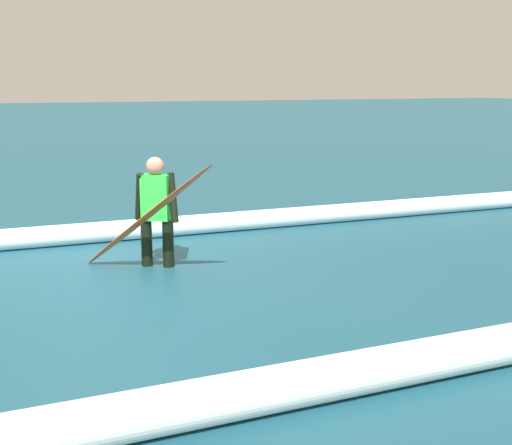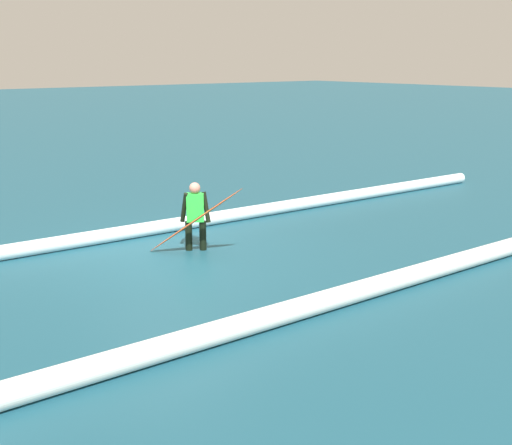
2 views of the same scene
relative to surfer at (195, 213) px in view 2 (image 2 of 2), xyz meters
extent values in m
plane|color=#1A4C5E|center=(0.62, 0.02, -0.76)|extent=(149.24, 149.24, 0.00)
cylinder|color=black|center=(-0.12, 0.08, -0.46)|extent=(0.14, 0.14, 0.59)
cylinder|color=black|center=(0.12, -0.08, -0.46)|extent=(0.14, 0.14, 0.59)
cube|color=#2DD83F|center=(0.00, 0.00, 0.11)|extent=(0.39, 0.36, 0.56)
sphere|color=tan|center=(0.00, 0.00, 0.50)|extent=(0.22, 0.22, 0.22)
cylinder|color=black|center=(-0.18, 0.12, 0.11)|extent=(0.09, 0.24, 0.61)
cylinder|color=black|center=(0.18, -0.12, 0.11)|extent=(0.09, 0.25, 0.61)
ellipsoid|color=#E55926|center=(0.22, 0.32, -0.06)|extent=(1.30, 1.76, 1.42)
ellipsoid|color=black|center=(0.22, 0.32, -0.06)|extent=(0.96, 1.36, 1.15)
cylinder|color=white|center=(0.58, -1.59, -0.61)|extent=(22.16, 1.20, 0.30)
cylinder|color=white|center=(3.57, 3.93, -0.60)|extent=(22.43, 0.78, 0.33)
camera|label=1|loc=(2.16, 7.86, 1.48)|focal=46.75mm
camera|label=2|loc=(6.97, 10.73, 2.96)|focal=46.49mm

